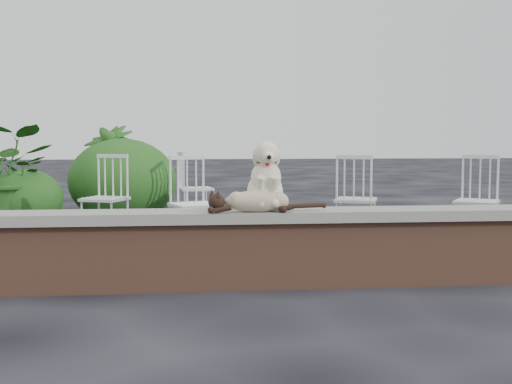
{
  "coord_description": "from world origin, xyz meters",
  "views": [
    {
      "loc": [
        -0.96,
        -4.75,
        1.12
      ],
      "look_at": [
        -0.45,
        0.2,
        0.7
      ],
      "focal_mm": 45.07,
      "sensor_mm": 36.0,
      "label": 1
    }
  ],
  "objects": [
    {
      "name": "shrubbery",
      "position": [
        -2.08,
        4.29,
        0.46
      ],
      "size": [
        2.41,
        2.15,
        1.18
      ],
      "color": "#274E16",
      "rests_on": "ground"
    },
    {
      "name": "chair_a",
      "position": [
        -0.92,
        1.67,
        0.47
      ],
      "size": [
        0.73,
        0.73,
        0.94
      ],
      "primitive_type": null,
      "rotation": [
        0.0,
        0.0,
        0.37
      ],
      "color": "white",
      "rests_on": "ground"
    },
    {
      "name": "chair_b",
      "position": [
        -1.89,
        2.41,
        0.47
      ],
      "size": [
        0.73,
        0.73,
        0.94
      ],
      "primitive_type": null,
      "rotation": [
        0.0,
        0.0,
        -0.39
      ],
      "color": "white",
      "rests_on": "ground"
    },
    {
      "name": "ground",
      "position": [
        0.0,
        0.0,
        0.0
      ],
      "size": [
        60.0,
        60.0,
        0.0
      ],
      "primitive_type": "plane",
      "color": "black",
      "rests_on": "ground"
    },
    {
      "name": "potted_plant_b",
      "position": [
        -2.17,
        5.07,
        0.66
      ],
      "size": [
        0.97,
        0.97,
        1.31
      ],
      "primitive_type": "imported",
      "rotation": [
        0.0,
        0.0,
        -0.43
      ],
      "color": "#274E16",
      "rests_on": "ground"
    },
    {
      "name": "potted_plant_a",
      "position": [
        -3.23,
        3.6,
        0.65
      ],
      "size": [
        1.17,
        1.02,
        1.29
      ],
      "primitive_type": "imported",
      "rotation": [
        0.0,
        0.0,
        0.01
      ],
      "color": "#274E16",
      "rests_on": "ground"
    },
    {
      "name": "brick_wall",
      "position": [
        0.0,
        0.0,
        0.25
      ],
      "size": [
        6.0,
        0.3,
        0.5
      ],
      "primitive_type": "cube",
      "color": "brown",
      "rests_on": "ground"
    },
    {
      "name": "chair_e",
      "position": [
        -0.88,
        3.75,
        0.47
      ],
      "size": [
        0.66,
        0.66,
        0.94
      ],
      "primitive_type": null,
      "rotation": [
        0.0,
        0.0,
        1.76
      ],
      "color": "white",
      "rests_on": "ground"
    },
    {
      "name": "cat",
      "position": [
        -0.48,
        -0.12,
        0.67
      ],
      "size": [
        1.04,
        0.25,
        0.18
      ],
      "primitive_type": null,
      "rotation": [
        0.0,
        0.0,
        0.0
      ],
      "color": "tan",
      "rests_on": "capstone"
    },
    {
      "name": "capstone",
      "position": [
        0.0,
        0.0,
        0.54
      ],
      "size": [
        6.2,
        0.4,
        0.08
      ],
      "primitive_type": "cube",
      "color": "slate",
      "rests_on": "brick_wall"
    },
    {
      "name": "dog",
      "position": [
        -0.4,
        0.03,
        0.84
      ],
      "size": [
        0.35,
        0.45,
        0.53
      ],
      "primitive_type": null,
      "rotation": [
        0.0,
        0.0,
        0.0
      ],
      "color": "beige",
      "rests_on": "capstone"
    },
    {
      "name": "chair_c",
      "position": [
        0.83,
        2.01,
        0.47
      ],
      "size": [
        0.73,
        0.73,
        0.94
      ],
      "primitive_type": null,
      "rotation": [
        0.0,
        0.0,
        2.76
      ],
      "color": "white",
      "rests_on": "ground"
    },
    {
      "name": "chair_d",
      "position": [
        2.04,
        1.68,
        0.47
      ],
      "size": [
        0.78,
        0.78,
        0.94
      ],
      "primitive_type": null,
      "rotation": [
        0.0,
        0.0,
        -0.59
      ],
      "color": "white",
      "rests_on": "ground"
    }
  ]
}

